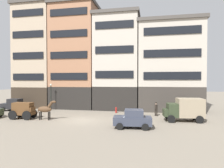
{
  "coord_description": "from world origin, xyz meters",
  "views": [
    {
      "loc": [
        7.53,
        -21.12,
        4.78
      ],
      "look_at": [
        3.01,
        1.92,
        4.22
      ],
      "focal_mm": 30.77,
      "sensor_mm": 36.0,
      "label": 1
    }
  ],
  "objects_px": {
    "sedan_light": "(133,119)",
    "cargo_wagon": "(23,109)",
    "fire_hydrant_curbside": "(116,110)",
    "streetlamp_curbside": "(51,93)",
    "pedestrian_officer": "(156,108)",
    "draft_horse": "(46,109)",
    "delivery_truck_near": "(185,109)",
    "sedan_parked_curb": "(14,105)"
  },
  "relations": [
    {
      "from": "sedan_parked_curb",
      "to": "draft_horse",
      "type": "bearing_deg",
      "value": -31.9
    },
    {
      "from": "draft_horse",
      "to": "pedestrian_officer",
      "type": "bearing_deg",
      "value": 20.93
    },
    {
      "from": "sedan_light",
      "to": "fire_hydrant_curbside",
      "type": "bearing_deg",
      "value": 110.76
    },
    {
      "from": "delivery_truck_near",
      "to": "sedan_light",
      "type": "xyz_separation_m",
      "value": [
        -5.54,
        -4.19,
        -0.51
      ]
    },
    {
      "from": "cargo_wagon",
      "to": "sedan_parked_curb",
      "type": "bearing_deg",
      "value": 135.8
    },
    {
      "from": "draft_horse",
      "to": "fire_hydrant_curbside",
      "type": "relative_size",
      "value": 2.83
    },
    {
      "from": "streetlamp_curbside",
      "to": "delivery_truck_near",
      "type": "bearing_deg",
      "value": -12.6
    },
    {
      "from": "pedestrian_officer",
      "to": "draft_horse",
      "type": "bearing_deg",
      "value": -159.07
    },
    {
      "from": "streetlamp_curbside",
      "to": "cargo_wagon",
      "type": "bearing_deg",
      "value": -90.6
    },
    {
      "from": "sedan_parked_curb",
      "to": "streetlamp_curbside",
      "type": "bearing_deg",
      "value": 15.03
    },
    {
      "from": "sedan_parked_curb",
      "to": "streetlamp_curbside",
      "type": "relative_size",
      "value": 0.9
    },
    {
      "from": "pedestrian_officer",
      "to": "fire_hydrant_curbside",
      "type": "height_order",
      "value": "pedestrian_officer"
    },
    {
      "from": "cargo_wagon",
      "to": "sedan_light",
      "type": "relative_size",
      "value": 0.78
    },
    {
      "from": "delivery_truck_near",
      "to": "sedan_parked_curb",
      "type": "relative_size",
      "value": 1.21
    },
    {
      "from": "sedan_light",
      "to": "cargo_wagon",
      "type": "bearing_deg",
      "value": 172.05
    },
    {
      "from": "fire_hydrant_curbside",
      "to": "streetlamp_curbside",
      "type": "bearing_deg",
      "value": 178.32
    },
    {
      "from": "sedan_light",
      "to": "sedan_parked_curb",
      "type": "bearing_deg",
      "value": 159.49
    },
    {
      "from": "draft_horse",
      "to": "sedan_parked_curb",
      "type": "bearing_deg",
      "value": 148.1
    },
    {
      "from": "streetlamp_curbside",
      "to": "pedestrian_officer",
      "type": "bearing_deg",
      "value": -5.77
    },
    {
      "from": "sedan_parked_curb",
      "to": "streetlamp_curbside",
      "type": "distance_m",
      "value": 5.79
    },
    {
      "from": "sedan_light",
      "to": "delivery_truck_near",
      "type": "bearing_deg",
      "value": 37.14
    },
    {
      "from": "pedestrian_officer",
      "to": "fire_hydrant_curbside",
      "type": "relative_size",
      "value": 2.16
    },
    {
      "from": "pedestrian_officer",
      "to": "streetlamp_curbside",
      "type": "relative_size",
      "value": 0.44
    },
    {
      "from": "sedan_light",
      "to": "sedan_parked_curb",
      "type": "distance_m",
      "value": 19.93
    },
    {
      "from": "sedan_parked_curb",
      "to": "delivery_truck_near",
      "type": "bearing_deg",
      "value": -6.58
    },
    {
      "from": "cargo_wagon",
      "to": "fire_hydrant_curbside",
      "type": "xyz_separation_m",
      "value": [
        10.34,
        6.24,
        -0.72
      ]
    },
    {
      "from": "draft_horse",
      "to": "streetlamp_curbside",
      "type": "height_order",
      "value": "streetlamp_curbside"
    },
    {
      "from": "cargo_wagon",
      "to": "fire_hydrant_curbside",
      "type": "bearing_deg",
      "value": 31.12
    },
    {
      "from": "cargo_wagon",
      "to": "draft_horse",
      "type": "bearing_deg",
      "value": 0.05
    },
    {
      "from": "draft_horse",
      "to": "delivery_truck_near",
      "type": "xyz_separation_m",
      "value": [
        16.0,
        2.32,
        0.15
      ]
    },
    {
      "from": "delivery_truck_near",
      "to": "fire_hydrant_curbside",
      "type": "distance_m",
      "value": 9.51
    },
    {
      "from": "pedestrian_officer",
      "to": "streetlamp_curbside",
      "type": "xyz_separation_m",
      "value": [
        -15.8,
        1.6,
        1.69
      ]
    },
    {
      "from": "delivery_truck_near",
      "to": "streetlamp_curbside",
      "type": "height_order",
      "value": "streetlamp_curbside"
    },
    {
      "from": "sedan_parked_curb",
      "to": "fire_hydrant_curbside",
      "type": "relative_size",
      "value": 4.49
    },
    {
      "from": "fire_hydrant_curbside",
      "to": "delivery_truck_near",
      "type": "bearing_deg",
      "value": -24.47
    },
    {
      "from": "cargo_wagon",
      "to": "fire_hydrant_curbside",
      "type": "height_order",
      "value": "cargo_wagon"
    },
    {
      "from": "pedestrian_officer",
      "to": "fire_hydrant_curbside",
      "type": "bearing_deg",
      "value": 166.81
    },
    {
      "from": "draft_horse",
      "to": "sedan_parked_curb",
      "type": "distance_m",
      "value": 9.67
    },
    {
      "from": "delivery_truck_near",
      "to": "streetlamp_curbside",
      "type": "bearing_deg",
      "value": 167.4
    },
    {
      "from": "draft_horse",
      "to": "streetlamp_curbside",
      "type": "distance_m",
      "value": 7.28
    },
    {
      "from": "cargo_wagon",
      "to": "draft_horse",
      "type": "height_order",
      "value": "draft_horse"
    },
    {
      "from": "cargo_wagon",
      "to": "delivery_truck_near",
      "type": "xyz_separation_m",
      "value": [
        18.95,
        2.32,
        0.28
      ]
    }
  ]
}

